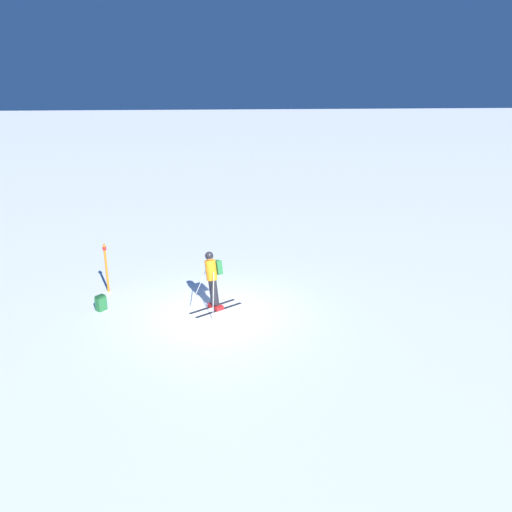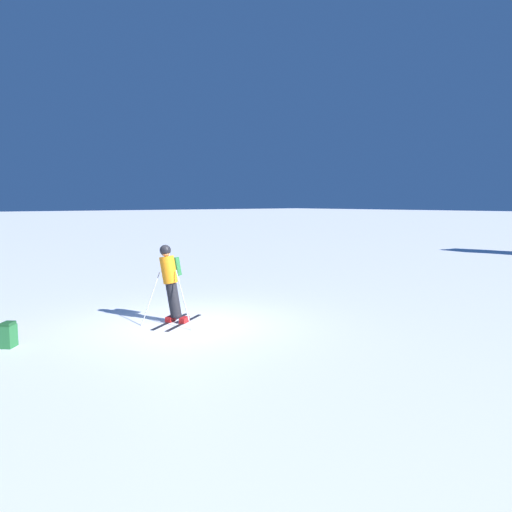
% 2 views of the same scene
% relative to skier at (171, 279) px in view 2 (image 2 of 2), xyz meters
% --- Properties ---
extents(ground_plane, '(300.00, 300.00, 0.00)m').
position_rel_skier_xyz_m(ground_plane, '(0.46, 0.07, -1.03)').
color(ground_plane, white).
extents(skier, '(1.48, 1.70, 1.85)m').
position_rel_skier_xyz_m(skier, '(0.00, 0.00, 0.00)').
color(skier, black).
rests_on(skier, ground).
extents(spare_backpack, '(0.37, 0.37, 0.50)m').
position_rel_skier_xyz_m(spare_backpack, '(-0.18, -3.51, -0.78)').
color(spare_backpack, '#236633').
rests_on(spare_backpack, ground).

